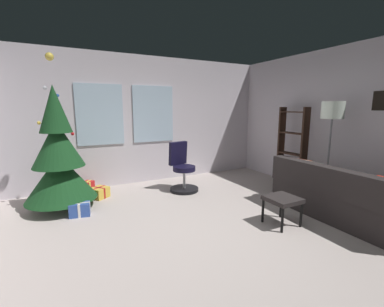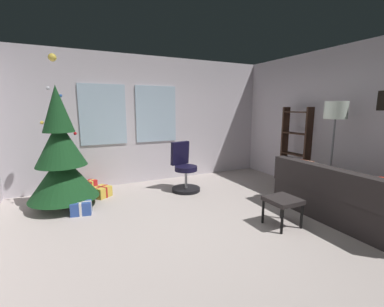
% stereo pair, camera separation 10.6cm
% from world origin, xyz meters
% --- Properties ---
extents(ground_plane, '(5.55, 5.71, 0.10)m').
position_xyz_m(ground_plane, '(0.00, 0.00, -0.05)').
color(ground_plane, '#B3A5A0').
extents(wall_back_with_windows, '(5.55, 0.12, 2.71)m').
position_xyz_m(wall_back_with_windows, '(-0.02, 2.90, 1.36)').
color(wall_back_with_windows, silver).
rests_on(wall_back_with_windows, ground_plane).
extents(wall_right_with_frames, '(0.12, 5.71, 2.71)m').
position_xyz_m(wall_right_with_frames, '(2.82, -0.01, 1.36)').
color(wall_right_with_frames, silver).
rests_on(wall_right_with_frames, ground_plane).
extents(couch, '(1.59, 2.07, 0.81)m').
position_xyz_m(couch, '(2.04, -0.51, 0.29)').
color(couch, '#282323').
rests_on(couch, ground_plane).
extents(footstool, '(0.42, 0.42, 0.40)m').
position_xyz_m(footstool, '(0.95, -0.14, 0.34)').
color(footstool, '#282323').
rests_on(footstool, ground_plane).
extents(holiday_tree, '(1.09, 1.09, 2.44)m').
position_xyz_m(holiday_tree, '(-1.76, 1.97, 0.81)').
color(holiday_tree, '#4C331E').
rests_on(holiday_tree, ground_plane).
extents(gift_box_red, '(0.33, 0.32, 0.23)m').
position_xyz_m(gift_box_red, '(-1.34, 2.60, 0.11)').
color(gift_box_red, red).
rests_on(gift_box_red, ground_plane).
extents(gift_box_green, '(0.43, 0.42, 0.15)m').
position_xyz_m(gift_box_green, '(-1.41, 2.27, 0.07)').
color(gift_box_green, '#1E722D').
rests_on(gift_box_green, ground_plane).
extents(gift_box_gold, '(0.39, 0.39, 0.20)m').
position_xyz_m(gift_box_gold, '(-1.16, 2.21, 0.10)').
color(gift_box_gold, gold).
rests_on(gift_box_gold, ground_plane).
extents(gift_box_blue, '(0.32, 0.23, 0.21)m').
position_xyz_m(gift_box_blue, '(-1.54, 1.50, 0.10)').
color(gift_box_blue, '#2D4C99').
rests_on(gift_box_blue, ground_plane).
extents(office_chair, '(0.56, 0.56, 0.97)m').
position_xyz_m(office_chair, '(0.38, 1.89, 0.38)').
color(office_chair, black).
rests_on(office_chair, ground_plane).
extents(bookshelf, '(0.18, 0.64, 1.64)m').
position_xyz_m(bookshelf, '(2.56, 1.15, 0.72)').
color(bookshelf, '#352117').
rests_on(bookshelf, ground_plane).
extents(floor_lamp, '(0.35, 0.35, 1.73)m').
position_xyz_m(floor_lamp, '(2.26, 0.12, 1.46)').
color(floor_lamp, slate).
rests_on(floor_lamp, ground_plane).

